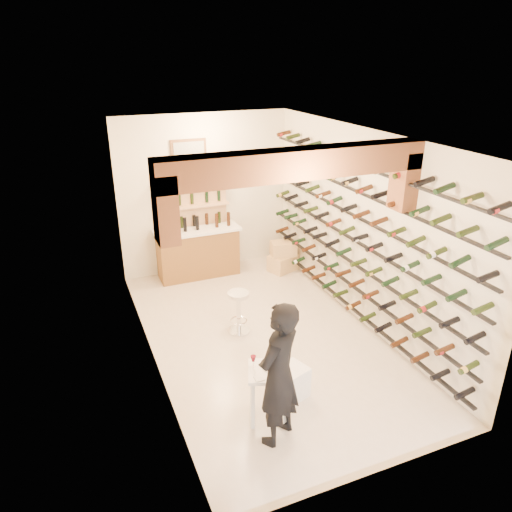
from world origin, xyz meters
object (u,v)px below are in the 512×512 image
at_px(back_counter, 198,251).
at_px(chrome_barstool, 239,309).
at_px(crate_lower, 283,263).
at_px(wine_rack, 351,234).
at_px(person, 279,374).
at_px(tasting_table, 268,379).
at_px(white_stool, 292,382).

xyz_separation_m(back_counter, chrome_barstool, (-0.01, -2.36, -0.12)).
distance_m(back_counter, crate_lower, 1.79).
xyz_separation_m(wine_rack, person, (-2.24, -2.09, -0.64)).
distance_m(person, crate_lower, 4.84).
bearing_deg(person, wine_rack, -170.80).
distance_m(back_counter, tasting_table, 4.40).
distance_m(wine_rack, person, 3.14).
height_order(tasting_table, crate_lower, tasting_table).
xyz_separation_m(white_stool, person, (-0.50, -0.61, 0.68)).
distance_m(chrome_barstool, crate_lower, 2.57).
distance_m(wine_rack, white_stool, 2.65).
xyz_separation_m(person, chrome_barstool, (0.41, 2.39, -0.49)).
bearing_deg(back_counter, crate_lower, -14.77).
relative_size(tasting_table, chrome_barstool, 1.19).
relative_size(back_counter, person, 0.94).
bearing_deg(chrome_barstool, back_counter, 89.81).
height_order(tasting_table, chrome_barstool, tasting_table).
bearing_deg(person, crate_lower, -150.02).
xyz_separation_m(tasting_table, person, (-0.03, -0.36, 0.32)).
height_order(wine_rack, chrome_barstool, wine_rack).
height_order(tasting_table, white_stool, tasting_table).
xyz_separation_m(back_counter, white_stool, (0.09, -4.13, -0.31)).
height_order(chrome_barstool, crate_lower, chrome_barstool).
relative_size(wine_rack, tasting_table, 6.64).
height_order(back_counter, person, person).
relative_size(back_counter, chrome_barstool, 2.37).
distance_m(back_counter, chrome_barstool, 2.36).
distance_m(wine_rack, tasting_table, 2.97).
bearing_deg(tasting_table, white_stool, 49.43).
bearing_deg(crate_lower, back_counter, 165.23).
bearing_deg(crate_lower, chrome_barstool, -131.85).
bearing_deg(white_stool, back_counter, 91.21).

